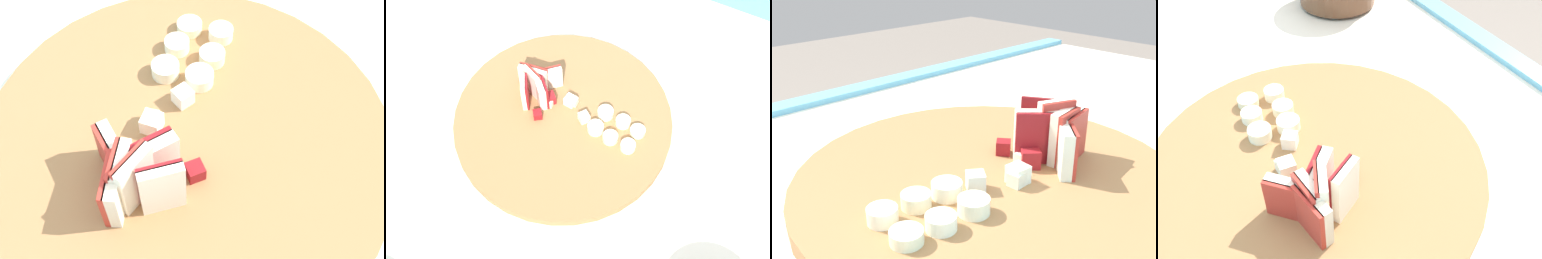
# 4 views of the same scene
# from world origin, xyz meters

# --- Properties ---
(cutting_board) EXTENTS (0.40, 0.40, 0.02)m
(cutting_board) POSITION_xyz_m (-0.03, -0.01, 0.91)
(cutting_board) COLOR olive
(cutting_board) RESTS_ON tiled_countertop
(apple_wedge_fan) EXTENTS (0.08, 0.09, 0.06)m
(apple_wedge_fan) POSITION_xyz_m (-0.10, 0.01, 0.95)
(apple_wedge_fan) COLOR maroon
(apple_wedge_fan) RESTS_ON cutting_board
(apple_dice_pile) EXTENTS (0.10, 0.07, 0.02)m
(apple_dice_pile) POSITION_xyz_m (-0.04, 0.01, 0.93)
(apple_dice_pile) COLOR #EFE5CC
(apple_dice_pile) RESTS_ON cutting_board
(banana_slice_rows) EXTENTS (0.10, 0.07, 0.01)m
(banana_slice_rows) POSITION_xyz_m (0.07, 0.00, 0.93)
(banana_slice_rows) COLOR white
(banana_slice_rows) RESTS_ON cutting_board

